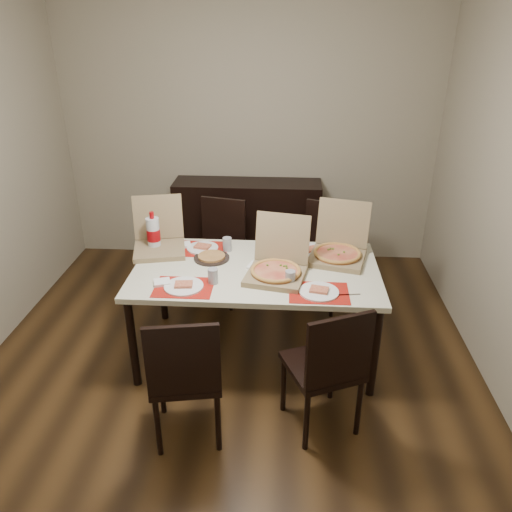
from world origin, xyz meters
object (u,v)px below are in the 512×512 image
object	(u,v)px
chair_near_right	(328,366)
pizza_box_center	(277,268)
chair_near_left	(185,374)
dining_table	(256,276)
chair_far_right	(323,250)
soda_bottle	(153,234)
sideboard	(248,223)
chair_far_left	(220,246)
dip_bowl	(263,257)

from	to	relation	value
chair_near_right	pizza_box_center	size ratio (longest dim) A/B	1.82
chair_near_left	dining_table	bearing A→B (deg)	68.90
chair_near_right	dining_table	bearing A→B (deg)	121.63
dining_table	chair_far_right	xyz separation A→B (m)	(0.55, 0.86, -0.17)
chair_near_right	soda_bottle	xyz separation A→B (m)	(-1.31, 1.07, 0.37)
sideboard	chair_near_left	distance (m)	2.54
chair_near_left	pizza_box_center	distance (m)	1.02
pizza_box_center	chair_far_left	bearing A→B (deg)	118.70
chair_near_left	dip_bowl	world-z (taller)	chair_near_left
dining_table	chair_far_right	world-z (taller)	chair_far_right
dining_table	chair_near_left	xyz separation A→B (m)	(-0.36, -0.93, -0.17)
sideboard	dining_table	distance (m)	1.63
sideboard	pizza_box_center	size ratio (longest dim) A/B	2.93
dining_table	pizza_box_center	size ratio (longest dim) A/B	3.52
sideboard	soda_bottle	size ratio (longest dim) A/B	4.74
dining_table	soda_bottle	distance (m)	0.89
sideboard	chair_far_left	world-z (taller)	chair_far_left
chair_far_left	soda_bottle	xyz separation A→B (m)	(-0.43, -0.62, 0.37)
chair_far_left	soda_bottle	bearing A→B (deg)	-124.87
chair_far_right	soda_bottle	distance (m)	1.54
pizza_box_center	soda_bottle	distance (m)	1.05
dining_table	chair_far_right	distance (m)	1.04
soda_bottle	pizza_box_center	bearing A→B (deg)	-21.01
pizza_box_center	dip_bowl	size ratio (longest dim) A/B	5.01
chair_far_left	dip_bowl	size ratio (longest dim) A/B	9.11
dining_table	dip_bowl	distance (m)	0.19
chair_near_left	chair_far_left	distance (m)	1.83
chair_far_right	dining_table	bearing A→B (deg)	-122.61
dip_bowl	soda_bottle	world-z (taller)	soda_bottle
chair_far_left	dip_bowl	distance (m)	0.88
soda_bottle	dip_bowl	bearing A→B (deg)	-6.78
dining_table	chair_near_right	xyz separation A→B (m)	(0.49, -0.80, -0.17)
chair_near_right	chair_far_right	xyz separation A→B (m)	(0.06, 1.66, 0.00)
chair_far_left	pizza_box_center	world-z (taller)	pizza_box_center
sideboard	dining_table	xyz separation A→B (m)	(0.19, -1.60, 0.23)
chair_near_left	dip_bowl	distance (m)	1.20
chair_far_right	pizza_box_center	world-z (taller)	pizza_box_center
sideboard	dip_bowl	world-z (taller)	sideboard
chair_near_right	dip_bowl	distance (m)	1.10
chair_far_left	dip_bowl	world-z (taller)	chair_far_left
sideboard	soda_bottle	bearing A→B (deg)	-115.48
dip_bowl	soda_bottle	size ratio (longest dim) A/B	0.32
chair_near_right	pizza_box_center	world-z (taller)	pizza_box_center
chair_far_right	dip_bowl	size ratio (longest dim) A/B	9.11
sideboard	chair_far_right	world-z (taller)	chair_far_right
pizza_box_center	soda_bottle	xyz separation A→B (m)	(-0.98, 0.38, 0.07)
chair_near_right	chair_far_right	distance (m)	1.66
dining_table	chair_far_right	bearing A→B (deg)	57.39
sideboard	dining_table	bearing A→B (deg)	-83.16
dining_table	pizza_box_center	bearing A→B (deg)	-33.58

